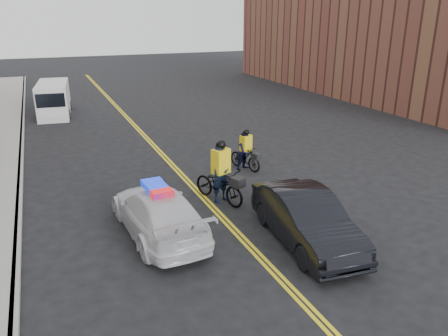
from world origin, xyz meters
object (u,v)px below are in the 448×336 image
(dark_sedan, at_px, (306,219))
(cyclist_far, at_px, (246,154))
(police_cruiser, at_px, (158,212))
(cargo_van, at_px, (54,100))
(cyclist_near, at_px, (221,180))

(dark_sedan, bearing_deg, cyclist_far, 84.98)
(dark_sedan, bearing_deg, police_cruiser, 155.03)
(cargo_van, height_order, cyclist_near, cyclist_near)
(cyclist_far, bearing_deg, dark_sedan, -119.78)
(cargo_van, distance_m, cyclist_far, 15.50)
(dark_sedan, xyz_separation_m, cargo_van, (-5.63, 20.19, 0.26))
(cyclist_near, distance_m, cyclist_far, 3.42)
(dark_sedan, xyz_separation_m, cyclist_far, (1.14, 6.25, -0.07))
(dark_sedan, distance_m, cyclist_near, 3.78)
(cargo_van, xyz_separation_m, cyclist_far, (6.77, -13.94, -0.32))
(dark_sedan, relative_size, cargo_van, 0.89)
(police_cruiser, distance_m, cargo_van, 18.15)
(police_cruiser, xyz_separation_m, cyclist_far, (4.82, 4.10, -0.02))
(cargo_van, distance_m, cyclist_near, 17.18)
(cyclist_near, bearing_deg, police_cruiser, -172.61)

